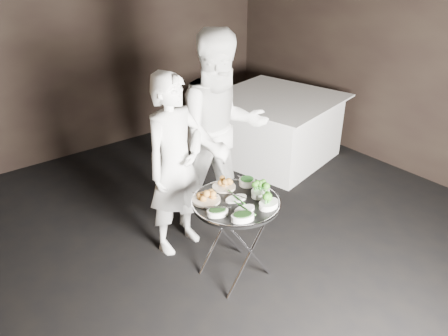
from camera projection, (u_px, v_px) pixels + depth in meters
floor at (249, 308)px, 3.39m from camera, size 6.00×7.00×0.05m
wall_back at (54, 38)px, 5.13m from camera, size 6.00×0.05×3.00m
tray_stand at (236, 236)px, 3.52m from camera, size 0.48×0.41×0.71m
serving_tray at (236, 202)px, 3.37m from camera, size 0.70×0.70×0.04m
potato_plate_a at (206, 197)px, 3.36m from camera, size 0.22×0.22×0.08m
potato_plate_b at (224, 185)px, 3.54m from camera, size 0.19×0.19×0.07m
greens_bowl at (247, 181)px, 3.58m from camera, size 0.13×0.13×0.08m
asparagus_plate_a at (236, 198)px, 3.38m from camera, size 0.19×0.13×0.04m
asparagus_plate_b at (244, 209)px, 3.24m from camera, size 0.18×0.10×0.04m
spinach_bowl_a at (217, 211)px, 3.19m from camera, size 0.19×0.16×0.06m
spinach_bowl_b at (243, 216)px, 3.13m from camera, size 0.20×0.17×0.07m
broccoli_bowl_a at (261, 191)px, 3.44m from camera, size 0.21×0.17×0.08m
broccoli_bowl_b at (269, 203)px, 3.28m from camera, size 0.18×0.14×0.07m
serving_utensils at (232, 191)px, 3.40m from camera, size 0.59×0.44×0.01m
waiter_left at (175, 166)px, 3.71m from camera, size 0.64×0.47×1.62m
waiter_right at (222, 133)px, 4.02m from camera, size 1.07×0.92×1.88m
dining_table at (274, 128)px, 5.53m from camera, size 1.43×1.43×0.81m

